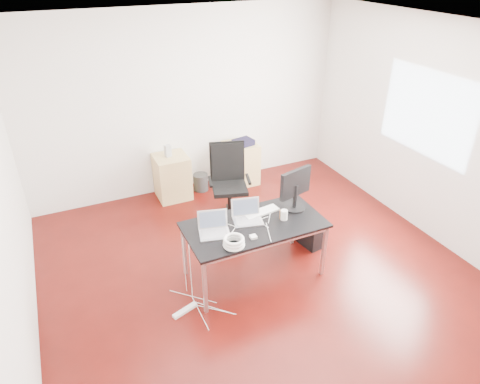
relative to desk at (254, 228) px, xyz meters
name	(u,v)px	position (x,y,z in m)	size (l,w,h in m)	color
room_shell	(264,169)	(0.10, 0.00, 0.73)	(5.00, 5.00, 5.00)	#3C0906
desk	(254,228)	(0.00, 0.00, 0.00)	(1.60, 0.80, 0.73)	black
office_chair	(229,178)	(0.26, 1.36, -0.07)	(0.59, 0.61, 1.08)	black
filing_cabinet_left	(172,177)	(-0.33, 2.22, -0.33)	(0.50, 0.50, 0.70)	tan
filing_cabinet_right	(241,163)	(0.85, 2.22, -0.33)	(0.50, 0.50, 0.70)	tan
pc_tower	(308,229)	(0.94, 0.27, -0.46)	(0.20, 0.45, 0.44)	black
wastebasket	(201,182)	(0.14, 2.24, -0.54)	(0.24, 0.24, 0.28)	black
power_strip	(185,310)	(-0.96, -0.25, -0.66)	(0.30, 0.06, 0.04)	white
laptop_left	(214,228)	(-0.48, 0.03, 0.11)	(0.38, 0.33, 0.23)	silver
laptop_right	(247,216)	(-0.04, 0.11, 0.11)	(0.38, 0.32, 0.23)	silver
monitor	(295,187)	(0.59, 0.11, 0.34)	(0.45, 0.26, 0.51)	black
keyboard	(261,212)	(0.18, 0.17, 0.06)	(0.44, 0.14, 0.02)	white
cup_white	(284,215)	(0.35, -0.06, 0.11)	(0.08, 0.08, 0.12)	white
cup_brown	(283,214)	(0.35, -0.03, 0.10)	(0.08, 0.08, 0.10)	brown
cable_coil	(234,242)	(-0.38, -0.28, 0.11)	(0.24, 0.24, 0.11)	white
power_adapter	(253,237)	(-0.13, -0.24, 0.07)	(0.07, 0.07, 0.03)	white
speaker	(168,151)	(-0.35, 2.24, 0.11)	(0.09, 0.08, 0.18)	#9E9E9E
navy_garment	(243,142)	(0.87, 2.16, 0.07)	(0.30, 0.24, 0.09)	black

